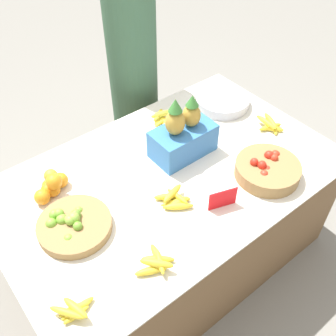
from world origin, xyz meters
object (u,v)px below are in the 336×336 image
Objects in this scene: metal_bowl at (222,101)px; produce_crate at (183,136)px; lime_bowl at (73,225)px; price_sign at (223,199)px; vendor_person at (134,84)px; tomato_basket at (267,169)px.

produce_crate is at bearing -158.81° from metal_bowl.
price_sign is (0.64, -0.34, 0.03)m from lime_bowl.
lime_bowl is at bearing -173.12° from produce_crate.
price_sign is at bearing -103.44° from produce_crate.
produce_crate is 0.24× the size of vendor_person.
tomato_basket is 1.18m from vendor_person.
price_sign is at bearing -104.19° from vendor_person.
produce_crate is (0.10, 0.43, 0.07)m from price_sign.
metal_bowl is at bearing 21.19° from produce_crate.
lime_bowl is 0.75m from produce_crate.
produce_crate is at bearing -104.61° from vendor_person.
lime_bowl is 2.44× the size of price_sign.
price_sign is 0.44m from produce_crate.
tomato_basket reaches higher than metal_bowl.
metal_bowl is (1.24, 0.28, 0.00)m from lime_bowl.
tomato_basket is 0.88× the size of produce_crate.
tomato_basket and price_sign have the same top height.
vendor_person reaches higher than lime_bowl.
metal_bowl is (0.26, 0.61, -0.01)m from tomato_basket.
price_sign is at bearing -178.18° from tomato_basket.
vendor_person reaches higher than price_sign.
produce_crate reaches higher than metal_bowl.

